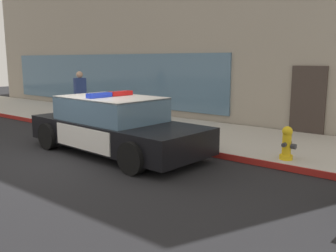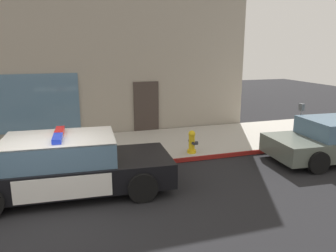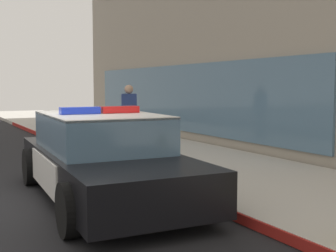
{
  "view_description": "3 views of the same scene",
  "coord_description": "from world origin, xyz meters",
  "views": [
    {
      "loc": [
        7.02,
        -5.36,
        2.26
      ],
      "look_at": [
        1.76,
        1.22,
        0.74
      ],
      "focal_mm": 39.16,
      "sensor_mm": 36.0,
      "label": 1
    },
    {
      "loc": [
        0.56,
        -6.91,
        3.39
      ],
      "look_at": [
        3.44,
        2.17,
        1.09
      ],
      "focal_mm": 34.72,
      "sensor_mm": 36.0,
      "label": 2
    },
    {
      "loc": [
        7.23,
        -1.79,
        1.83
      ],
      "look_at": [
        2.13,
        1.02,
        1.31
      ],
      "focal_mm": 47.58,
      "sensor_mm": 36.0,
      "label": 3
    }
  ],
  "objects": [
    {
      "name": "police_cruiser",
      "position": [
        0.47,
        0.73,
        0.68
      ],
      "size": [
        4.92,
        2.32,
        1.49
      ],
      "rotation": [
        0.0,
        0.0,
        -0.06
      ],
      "color": "black",
      "rests_on": "ground"
    },
    {
      "name": "sidewalk",
      "position": [
        0.0,
        3.65,
        0.07
      ],
      "size": [
        48.0,
        3.6,
        0.15
      ],
      "primitive_type": "cube",
      "color": "#B2ADA3",
      "rests_on": "ground"
    },
    {
      "name": "parking_meter",
      "position": [
        8.4,
        2.33,
        1.08
      ],
      "size": [
        0.12,
        0.18,
        1.34
      ],
      "color": "slate",
      "rests_on": "sidewalk"
    },
    {
      "name": "fire_hydrant",
      "position": [
        4.24,
        2.2,
        0.5
      ],
      "size": [
        0.34,
        0.39,
        0.73
      ],
      "color": "gold",
      "rests_on": "sidewalk"
    },
    {
      "name": "curb_red_paint",
      "position": [
        0.0,
        1.84,
        0.08
      ],
      "size": [
        28.8,
        0.04,
        0.14
      ],
      "primitive_type": "cube",
      "color": "maroon",
      "rests_on": "ground"
    },
    {
      "name": "ground",
      "position": [
        0.0,
        0.0,
        0.0
      ],
      "size": [
        48.0,
        48.0,
        0.0
      ],
      "primitive_type": "plane",
      "color": "black"
    }
  ]
}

